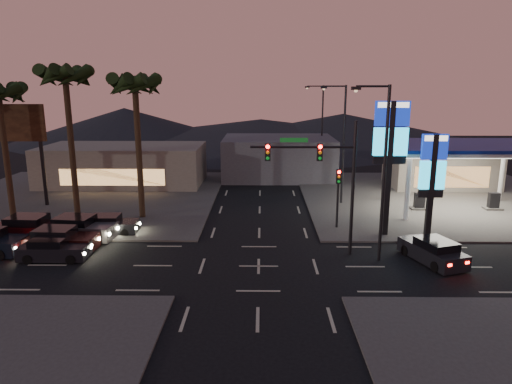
{
  "coord_description": "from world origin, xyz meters",
  "views": [
    {
      "loc": [
        0.15,
        -24.08,
        9.92
      ],
      "look_at": [
        -0.22,
        5.6,
        3.0
      ],
      "focal_mm": 32.0,
      "sensor_mm": 36.0,
      "label": 1
    }
  ],
  "objects_px": {
    "gas_station": "(462,149)",
    "traffic_signal_mast": "(324,169)",
    "car_lane_b_rear": "(31,228)",
    "suv_station": "(433,251)",
    "pylon_sign_tall": "(390,142)",
    "car_lane_a_mid": "(59,240)",
    "car_lane_b_mid": "(109,225)",
    "car_lane_b_front": "(79,229)",
    "car_lane_a_front": "(53,249)",
    "pylon_sign_short": "(432,171)"
  },
  "relations": [
    {
      "from": "pylon_sign_tall",
      "to": "car_lane_b_front",
      "type": "bearing_deg",
      "value": -177.36
    },
    {
      "from": "pylon_sign_tall",
      "to": "pylon_sign_short",
      "type": "xyz_separation_m",
      "value": [
        2.5,
        -1.0,
        -1.74
      ]
    },
    {
      "from": "car_lane_b_front",
      "to": "car_lane_b_rear",
      "type": "relative_size",
      "value": 1.01
    },
    {
      "from": "gas_station",
      "to": "car_lane_a_mid",
      "type": "distance_m",
      "value": 30.21
    },
    {
      "from": "traffic_signal_mast",
      "to": "car_lane_a_mid",
      "type": "xyz_separation_m",
      "value": [
        -16.04,
        0.33,
        -4.55
      ]
    },
    {
      "from": "pylon_sign_tall",
      "to": "car_lane_b_front",
      "type": "height_order",
      "value": "pylon_sign_tall"
    },
    {
      "from": "car_lane_a_mid",
      "to": "car_lane_a_front",
      "type": "bearing_deg",
      "value": -79.25
    },
    {
      "from": "traffic_signal_mast",
      "to": "car_lane_b_mid",
      "type": "distance_m",
      "value": 15.33
    },
    {
      "from": "pylon_sign_tall",
      "to": "car_lane_a_front",
      "type": "relative_size",
      "value": 2.24
    },
    {
      "from": "car_lane_b_front",
      "to": "car_lane_b_mid",
      "type": "distance_m",
      "value": 1.98
    },
    {
      "from": "car_lane_b_mid",
      "to": "car_lane_a_mid",
      "type": "bearing_deg",
      "value": -119.19
    },
    {
      "from": "car_lane_b_front",
      "to": "suv_station",
      "type": "distance_m",
      "value": 22.28
    },
    {
      "from": "pylon_sign_tall",
      "to": "suv_station",
      "type": "height_order",
      "value": "pylon_sign_tall"
    },
    {
      "from": "car_lane_b_rear",
      "to": "suv_station",
      "type": "relative_size",
      "value": 1.08
    },
    {
      "from": "car_lane_b_mid",
      "to": "suv_station",
      "type": "height_order",
      "value": "suv_station"
    },
    {
      "from": "gas_station",
      "to": "suv_station",
      "type": "bearing_deg",
      "value": -118.01
    },
    {
      "from": "pylon_sign_tall",
      "to": "car_lane_a_front",
      "type": "xyz_separation_m",
      "value": [
        -20.52,
        -4.56,
        -5.79
      ]
    },
    {
      "from": "car_lane_a_front",
      "to": "car_lane_b_front",
      "type": "relative_size",
      "value": 0.81
    },
    {
      "from": "pylon_sign_tall",
      "to": "pylon_sign_short",
      "type": "height_order",
      "value": "pylon_sign_tall"
    },
    {
      "from": "car_lane_a_mid",
      "to": "traffic_signal_mast",
      "type": "bearing_deg",
      "value": -1.19
    },
    {
      "from": "car_lane_a_mid",
      "to": "car_lane_b_rear",
      "type": "height_order",
      "value": "car_lane_b_rear"
    },
    {
      "from": "car_lane_b_front",
      "to": "car_lane_b_rear",
      "type": "bearing_deg",
      "value": 179.71
    },
    {
      "from": "pylon_sign_short",
      "to": "car_lane_a_front",
      "type": "height_order",
      "value": "pylon_sign_short"
    },
    {
      "from": "traffic_signal_mast",
      "to": "car_lane_b_front",
      "type": "bearing_deg",
      "value": 170.7
    },
    {
      "from": "suv_station",
      "to": "gas_station",
      "type": "bearing_deg",
      "value": 61.99
    },
    {
      "from": "car_lane_a_front",
      "to": "pylon_sign_short",
      "type": "bearing_deg",
      "value": 8.79
    },
    {
      "from": "pylon_sign_short",
      "to": "car_lane_a_mid",
      "type": "bearing_deg",
      "value": -174.65
    },
    {
      "from": "gas_station",
      "to": "car_lane_b_rear",
      "type": "height_order",
      "value": "gas_station"
    },
    {
      "from": "gas_station",
      "to": "car_lane_a_mid",
      "type": "bearing_deg",
      "value": -161.11
    },
    {
      "from": "pylon_sign_short",
      "to": "car_lane_b_rear",
      "type": "height_order",
      "value": "pylon_sign_short"
    },
    {
      "from": "gas_station",
      "to": "car_lane_b_mid",
      "type": "xyz_separation_m",
      "value": [
        -26.36,
        -6.25,
        -4.48
      ]
    },
    {
      "from": "car_lane_b_rear",
      "to": "car_lane_b_front",
      "type": "bearing_deg",
      "value": -0.29
    },
    {
      "from": "car_lane_b_front",
      "to": "car_lane_a_front",
      "type": "bearing_deg",
      "value": -91.3
    },
    {
      "from": "car_lane_a_mid",
      "to": "suv_station",
      "type": "distance_m",
      "value": 22.36
    },
    {
      "from": "pylon_sign_tall",
      "to": "car_lane_b_mid",
      "type": "relative_size",
      "value": 2.23
    },
    {
      "from": "pylon_sign_short",
      "to": "car_lane_b_rear",
      "type": "bearing_deg",
      "value": 179.84
    },
    {
      "from": "car_lane_a_front",
      "to": "suv_station",
      "type": "distance_m",
      "value": 22.04
    },
    {
      "from": "car_lane_a_front",
      "to": "suv_station",
      "type": "bearing_deg",
      "value": -0.46
    },
    {
      "from": "pylon_sign_short",
      "to": "car_lane_a_front",
      "type": "xyz_separation_m",
      "value": [
        -23.02,
        -3.56,
        -4.05
      ]
    },
    {
      "from": "pylon_sign_tall",
      "to": "suv_station",
      "type": "xyz_separation_m",
      "value": [
        1.52,
        -4.74,
        -5.74
      ]
    },
    {
      "from": "car_lane_b_front",
      "to": "pylon_sign_tall",
      "type": "bearing_deg",
      "value": 2.64
    },
    {
      "from": "car_lane_b_mid",
      "to": "suv_station",
      "type": "xyz_separation_m",
      "value": [
        20.38,
        -4.99,
        0.05
      ]
    },
    {
      "from": "gas_station",
      "to": "suv_station",
      "type": "height_order",
      "value": "gas_station"
    },
    {
      "from": "car_lane_b_rear",
      "to": "suv_station",
      "type": "height_order",
      "value": "car_lane_b_rear"
    },
    {
      "from": "pylon_sign_short",
      "to": "car_lane_b_front",
      "type": "relative_size",
      "value": 1.42
    },
    {
      "from": "pylon_sign_short",
      "to": "traffic_signal_mast",
      "type": "xyz_separation_m",
      "value": [
        -7.24,
        -2.51,
        0.57
      ]
    },
    {
      "from": "gas_station",
      "to": "traffic_signal_mast",
      "type": "distance_m",
      "value": 15.82
    },
    {
      "from": "car_lane_a_front",
      "to": "car_lane_b_mid",
      "type": "height_order",
      "value": "car_lane_b_mid"
    },
    {
      "from": "pylon_sign_tall",
      "to": "traffic_signal_mast",
      "type": "relative_size",
      "value": 1.12
    },
    {
      "from": "car_lane_a_mid",
      "to": "suv_station",
      "type": "relative_size",
      "value": 1.0
    }
  ]
}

